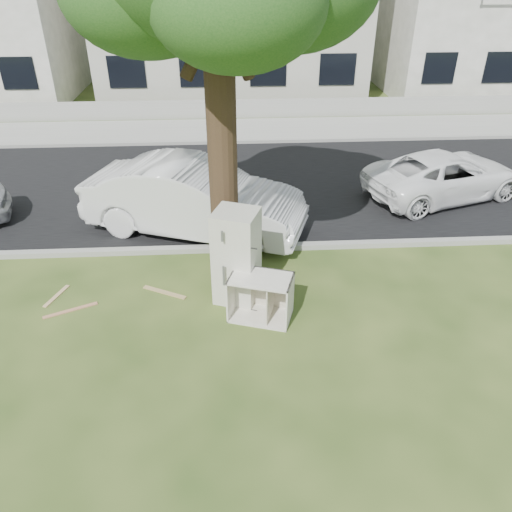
{
  "coord_description": "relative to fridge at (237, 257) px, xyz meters",
  "views": [
    {
      "loc": [
        -0.3,
        -6.95,
        5.63
      ],
      "look_at": [
        0.14,
        0.6,
        0.98
      ],
      "focal_mm": 35.0,
      "sensor_mm": 36.0,
      "label": 1
    }
  ],
  "objects": [
    {
      "name": "ground",
      "position": [
        0.2,
        -0.71,
        -0.91
      ],
      "size": [
        120.0,
        120.0,
        0.0
      ],
      "primitive_type": "plane",
      "color": "#294017"
    },
    {
      "name": "plank_b",
      "position": [
        -1.4,
        0.23,
        -0.89
      ],
      "size": [
        0.87,
        0.51,
        0.02
      ],
      "primitive_type": "cube",
      "rotation": [
        0.0,
        0.0,
        -0.47
      ],
      "color": "tan",
      "rests_on": "ground"
    },
    {
      "name": "kerb_far",
      "position": [
        0.2,
        8.84,
        -0.91
      ],
      "size": [
        120.0,
        0.18,
        0.12
      ],
      "primitive_type": "cube",
      "color": "gray",
      "rests_on": "ground"
    },
    {
      "name": "car_center",
      "position": [
        -0.9,
        2.71,
        -0.08
      ],
      "size": [
        5.3,
        3.3,
        1.65
      ],
      "primitive_type": "imported",
      "rotation": [
        0.0,
        0.0,
        1.23
      ],
      "color": "silver",
      "rests_on": "ground"
    },
    {
      "name": "car_right",
      "position": [
        5.57,
        4.26,
        -0.31
      ],
      "size": [
        4.7,
        3.23,
        1.19
      ],
      "primitive_type": "imported",
      "rotation": [
        0.0,
        0.0,
        1.89
      ],
      "color": "white",
      "rests_on": "ground"
    },
    {
      "name": "townhouse_center",
      "position": [
        0.2,
        16.79,
        2.82
      ],
      "size": [
        11.22,
        8.16,
        7.44
      ],
      "color": "#B5B3A6",
      "rests_on": "ground"
    },
    {
      "name": "plank_c",
      "position": [
        -3.45,
        0.23,
        -0.9
      ],
      "size": [
        0.33,
        0.71,
        0.02
      ],
      "primitive_type": "cube",
      "rotation": [
        0.0,
        0.0,
        1.21
      ],
      "color": "tan",
      "rests_on": "ground"
    },
    {
      "name": "sidewalk",
      "position": [
        0.2,
        10.29,
        -0.9
      ],
      "size": [
        120.0,
        2.8,
        0.01
      ],
      "primitive_type": "cube",
      "color": "gray",
      "rests_on": "ground"
    },
    {
      "name": "fridge",
      "position": [
        0.0,
        0.0,
        0.0
      ],
      "size": [
        0.94,
        0.91,
        1.81
      ],
      "primitive_type": "cube",
      "rotation": [
        0.0,
        0.0,
        -0.35
      ],
      "color": "silver",
      "rests_on": "ground"
    },
    {
      "name": "low_wall",
      "position": [
        0.2,
        11.89,
        -0.56
      ],
      "size": [
        120.0,
        0.15,
        0.7
      ],
      "primitive_type": "cube",
      "color": "gray",
      "rests_on": "ground"
    },
    {
      "name": "road",
      "position": [
        0.2,
        5.29,
        -0.9
      ],
      "size": [
        120.0,
        7.0,
        0.01
      ],
      "primitive_type": "cube",
      "color": "black",
      "rests_on": "ground"
    },
    {
      "name": "townhouse_right",
      "position": [
        12.2,
        16.79,
        2.52
      ],
      "size": [
        10.2,
        8.16,
        6.84
      ],
      "color": "white",
      "rests_on": "ground"
    },
    {
      "name": "kerb_near",
      "position": [
        0.2,
        1.74,
        -0.91
      ],
      "size": [
        120.0,
        0.18,
        0.12
      ],
      "primitive_type": "cube",
      "color": "gray",
      "rests_on": "ground"
    },
    {
      "name": "cabinet",
      "position": [
        0.4,
        -0.6,
        -0.49
      ],
      "size": [
        1.23,
        0.96,
        0.84
      ],
      "primitive_type": "cube",
      "rotation": [
        0.0,
        0.0,
        -0.31
      ],
      "color": "silver",
      "rests_on": "ground"
    },
    {
      "name": "plank_a",
      "position": [
        -3.06,
        -0.24,
        -0.9
      ],
      "size": [
        0.92,
        0.47,
        0.02
      ],
      "primitive_type": "cube",
      "rotation": [
        0.0,
        0.0,
        0.42
      ],
      "color": "#B27956",
      "rests_on": "ground"
    }
  ]
}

